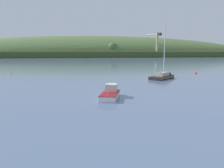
{
  "coord_description": "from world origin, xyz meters",
  "views": [
    {
      "loc": [
        -3.89,
        0.73,
        6.98
      ],
      "look_at": [
        3.08,
        34.99,
        1.23
      ],
      "focal_mm": 33.92,
      "sensor_mm": 36.0,
      "label": 1
    }
  ],
  "objects_px": {
    "dockside_crane": "(157,45)",
    "mooring_buoy_midchannel": "(196,73)",
    "sailboat_near_mooring": "(164,77)",
    "fishing_boat_moored": "(111,95)",
    "mooring_buoy_foreground": "(11,74)"
  },
  "relations": [
    {
      "from": "mooring_buoy_foreground",
      "to": "mooring_buoy_midchannel",
      "type": "relative_size",
      "value": 0.78
    },
    {
      "from": "dockside_crane",
      "to": "mooring_buoy_foreground",
      "type": "bearing_deg",
      "value": 117.86
    },
    {
      "from": "sailboat_near_mooring",
      "to": "fishing_boat_moored",
      "type": "xyz_separation_m",
      "value": [
        -16.67,
        -17.68,
        0.09
      ]
    },
    {
      "from": "dockside_crane",
      "to": "mooring_buoy_midchannel",
      "type": "distance_m",
      "value": 138.29
    },
    {
      "from": "dockside_crane",
      "to": "sailboat_near_mooring",
      "type": "relative_size",
      "value": 1.52
    },
    {
      "from": "dockside_crane",
      "to": "mooring_buoy_midchannel",
      "type": "xyz_separation_m",
      "value": [
        -43.67,
        -130.73,
        -11.23
      ]
    },
    {
      "from": "dockside_crane",
      "to": "mooring_buoy_midchannel",
      "type": "height_order",
      "value": "dockside_crane"
    },
    {
      "from": "dockside_crane",
      "to": "fishing_boat_moored",
      "type": "relative_size",
      "value": 3.51
    },
    {
      "from": "mooring_buoy_foreground",
      "to": "sailboat_near_mooring",
      "type": "bearing_deg",
      "value": -23.23
    },
    {
      "from": "mooring_buoy_midchannel",
      "to": "dockside_crane",
      "type": "bearing_deg",
      "value": 71.53
    },
    {
      "from": "mooring_buoy_foreground",
      "to": "mooring_buoy_midchannel",
      "type": "xyz_separation_m",
      "value": [
        52.59,
        -8.82,
        -0.0
      ]
    },
    {
      "from": "mooring_buoy_foreground",
      "to": "mooring_buoy_midchannel",
      "type": "distance_m",
      "value": 53.32
    },
    {
      "from": "sailboat_near_mooring",
      "to": "mooring_buoy_foreground",
      "type": "distance_m",
      "value": 42.29
    },
    {
      "from": "dockside_crane",
      "to": "mooring_buoy_midchannel",
      "type": "bearing_deg",
      "value": 137.68
    },
    {
      "from": "mooring_buoy_midchannel",
      "to": "mooring_buoy_foreground",
      "type": "bearing_deg",
      "value": 170.47
    }
  ]
}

